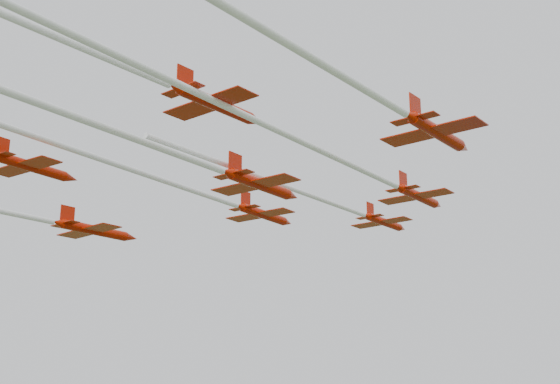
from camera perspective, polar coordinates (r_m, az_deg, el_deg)
The scene contains 7 objects.
jet_lead at distance 91.68m, azimuth 4.24°, elevation -0.98°, with size 8.44×45.86×2.34m.
jet_row2_left at distance 90.98m, azimuth -4.96°, elevation -0.38°, with size 9.09×47.59×2.70m.
jet_row2_right at distance 72.70m, azimuth 4.00°, elevation 2.57°, with size 9.03×62.29×2.44m.
jet_row3_left at distance 91.89m, azimuth -18.40°, elevation -1.62°, with size 11.68×47.64×2.83m.
jet_row3_mid at distance 69.03m, azimuth -8.59°, elevation 3.15°, with size 9.61×58.21×2.84m.
jet_row3_right at distance 56.34m, azimuth 3.76°, elevation 8.95°, with size 10.67×63.37×2.72m.
jet_row4_right at distance 55.47m, azimuth -12.61°, elevation 9.59°, with size 9.75×47.51×2.46m.
Camera 1 is at (40.96, -74.52, 25.49)m, focal length 50.00 mm.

